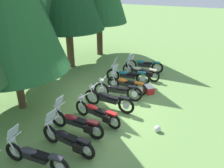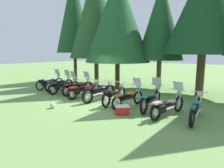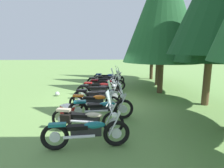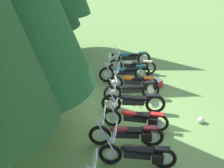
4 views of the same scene
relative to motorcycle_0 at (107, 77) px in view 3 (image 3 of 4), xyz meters
The scene contains 18 objects.
ground_plane 5.06m from the motorcycle_0, ahead, with size 80.00×80.00×0.00m, color #6B934C.
motorcycle_0 is the anchor object (origin of this frame).
motorcycle_1 0.98m from the motorcycle_0, ahead, with size 0.61×2.37×1.35m.
motorcycle_2 2.07m from the motorcycle_0, 11.26° to the right, with size 0.80×2.26×1.36m.
motorcycle_3 3.02m from the motorcycle_0, ahead, with size 0.70×2.41×1.37m.
motorcycle_4 4.01m from the motorcycle_0, ahead, with size 0.92×2.29×1.00m.
motorcycle_5 5.12m from the motorcycle_0, ahead, with size 0.60×2.47×1.04m.
motorcycle_6 6.13m from the motorcycle_0, ahead, with size 0.65×2.39×1.04m.
motorcycle_7 7.04m from the motorcycle_0, ahead, with size 0.66×2.23×1.35m.
motorcycle_8 8.03m from the motorcycle_0, ahead, with size 0.63×2.46×1.39m.
motorcycle_9 9.02m from the motorcycle_0, ahead, with size 0.92×2.36×1.36m.
motorcycle_10 10.04m from the motorcycle_0, ahead, with size 0.64×2.36×1.02m.
pine_tree_0 7.00m from the motorcycle_0, 111.00° to the left, with size 3.20×3.20×9.49m.
pine_tree_1 6.51m from the motorcycle_0, 71.64° to the left, with size 4.25×4.25×9.19m.
pine_tree_2 6.62m from the motorcycle_0, 39.68° to the left, with size 4.59×4.59×8.04m.
pine_tree_3 8.84m from the motorcycle_0, 35.30° to the left, with size 3.16×3.16×7.35m.
picnic_cooler 7.58m from the motorcycle_0, 14.07° to the right, with size 0.68×0.66×0.38m.
dropped_helmet 5.20m from the motorcycle_0, 35.11° to the right, with size 0.25×0.25×0.25m, color silver.
Camera 3 is at (9.53, 0.00, 2.59)m, focal length 29.33 mm.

